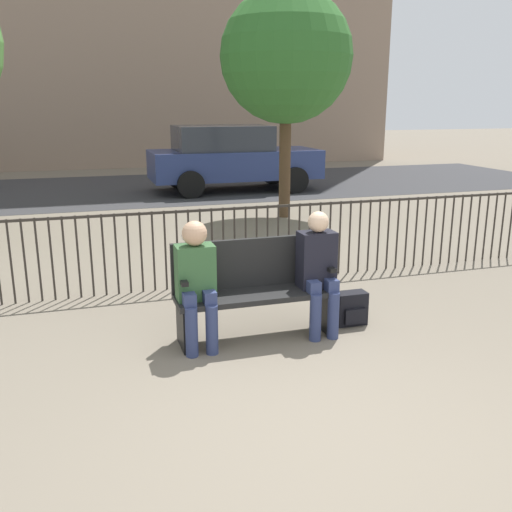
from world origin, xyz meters
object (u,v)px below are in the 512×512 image
at_px(park_bench, 254,286).
at_px(seated_person_1, 318,267).
at_px(backpack, 351,309).
at_px(seated_person_0, 197,278).
at_px(parked_car_0, 231,157).
at_px(tree_1, 286,57).

xyz_separation_m(park_bench, seated_person_1, (0.60, -0.13, 0.17)).
bearing_deg(backpack, seated_person_0, -176.56).
bearing_deg(parked_car_0, seated_person_1, -99.94).
height_order(seated_person_0, tree_1, tree_1).
height_order(park_bench, backpack, park_bench).
distance_m(park_bench, backpack, 1.06).
relative_size(park_bench, tree_1, 0.36).
xyz_separation_m(tree_1, parked_car_0, (-0.10, 3.63, -2.12)).
distance_m(seated_person_0, parked_car_0, 9.63).
height_order(park_bench, parked_car_0, parked_car_0).
bearing_deg(park_bench, seated_person_0, -167.18).
height_order(seated_person_0, backpack, seated_person_0).
bearing_deg(backpack, parked_car_0, 82.46).
bearing_deg(parked_car_0, seated_person_0, -106.77).
xyz_separation_m(seated_person_1, tree_1, (1.71, 5.59, 2.31)).
height_order(backpack, parked_car_0, parked_car_0).
xyz_separation_m(park_bench, seated_person_0, (-0.56, -0.13, 0.17)).
xyz_separation_m(seated_person_0, parked_car_0, (2.78, 9.22, 0.18)).
height_order(park_bench, seated_person_0, seated_person_0).
bearing_deg(tree_1, seated_person_0, -117.22).
relative_size(park_bench, seated_person_0, 1.29).
bearing_deg(parked_car_0, tree_1, -88.49).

